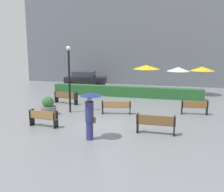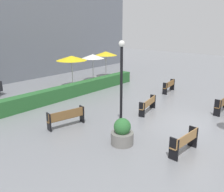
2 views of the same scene
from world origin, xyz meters
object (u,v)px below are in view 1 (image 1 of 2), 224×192
at_px(bench_near_left, 43,117).
at_px(pedestrian_with_umbrella, 90,109).
at_px(bench_far_right, 194,106).
at_px(patio_umbrella_yellow_far, 202,69).
at_px(patio_umbrella_white, 178,69).
at_px(parked_car, 85,79).
at_px(bench_far_left, 66,97).
at_px(bench_mid_center, 116,106).
at_px(bench_near_right, 156,123).
at_px(planter_pot, 48,107).
at_px(patio_umbrella_yellow, 146,67).
at_px(lamp_post, 69,73).

xyz_separation_m(bench_near_left, pedestrian_with_umbrella, (3.04, -1.17, 0.91)).
distance_m(bench_near_left, bench_far_right, 9.03).
bearing_deg(patio_umbrella_yellow_far, patio_umbrella_white, -172.85).
height_order(bench_near_left, patio_umbrella_white, patio_umbrella_white).
height_order(bench_far_right, parked_car, parked_car).
bearing_deg(bench_far_left, pedestrian_with_umbrella, -57.13).
relative_size(bench_far_right, patio_umbrella_yellow_far, 0.67).
distance_m(bench_far_right, bench_mid_center, 4.81).
relative_size(bench_near_right, bench_near_left, 1.17).
distance_m(planter_pot, patio_umbrella_yellow, 10.03).
bearing_deg(bench_far_right, bench_mid_center, -166.26).
height_order(bench_near_right, patio_umbrella_white, patio_umbrella_white).
xyz_separation_m(patio_umbrella_yellow, patio_umbrella_white, (2.66, 0.40, -0.16)).
relative_size(bench_near_right, patio_umbrella_yellow_far, 0.76).
distance_m(pedestrian_with_umbrella, lamp_post, 5.39).
distance_m(bench_far_left, patio_umbrella_white, 9.86).
relative_size(pedestrian_with_umbrella, parked_car, 0.49).
distance_m(patio_umbrella_yellow, parked_car, 7.42).
bearing_deg(bench_near_left, patio_umbrella_white, 60.10).
distance_m(bench_far_right, planter_pot, 8.98).
distance_m(bench_near_right, planter_pot, 7.03).
xyz_separation_m(patio_umbrella_yellow, parked_car, (-6.70, 2.79, -1.55)).
bearing_deg(patio_umbrella_yellow, pedestrian_with_umbrella, -93.84).
bearing_deg(planter_pot, bench_far_right, 15.42).
relative_size(bench_near_right, planter_pot, 1.64).
distance_m(bench_far_left, lamp_post, 3.35).
bearing_deg(pedestrian_with_umbrella, lamp_post, 123.89).
height_order(bench_far_right, planter_pot, planter_pot).
bearing_deg(patio_umbrella_yellow_far, bench_near_right, -103.33).
height_order(bench_far_right, patio_umbrella_white, patio_umbrella_white).
height_order(bench_mid_center, parked_car, parked_car).
bearing_deg(pedestrian_with_umbrella, bench_near_right, 28.53).
xyz_separation_m(planter_pot, patio_umbrella_white, (7.46, 9.01, 1.72)).
distance_m(bench_near_left, patio_umbrella_white, 13.17).
distance_m(bench_far_right, patio_umbrella_white, 6.94).
bearing_deg(patio_umbrella_yellow_far, bench_mid_center, -124.10).
bearing_deg(bench_near_right, patio_umbrella_yellow_far, 76.67).
distance_m(bench_far_right, parked_car, 13.88).
relative_size(lamp_post, patio_umbrella_white, 1.74).
height_order(bench_far_left, bench_near_left, bench_far_left).
bearing_deg(parked_car, patio_umbrella_yellow_far, -10.77).
xyz_separation_m(bench_near_left, bench_far_right, (7.71, 4.70, -0.00)).
xyz_separation_m(bench_far_right, lamp_post, (-7.61, -1.50, 2.03)).
bearing_deg(lamp_post, bench_near_right, -26.79).
bearing_deg(pedestrian_with_umbrella, planter_pot, 138.88).
relative_size(bench_near_right, parked_car, 0.42).
bearing_deg(patio_umbrella_yellow, patio_umbrella_yellow_far, 7.93).
xyz_separation_m(bench_mid_center, patio_umbrella_yellow_far, (5.42, 8.00, 1.78)).
bearing_deg(bench_near_left, patio_umbrella_yellow_far, 53.83).
bearing_deg(patio_umbrella_yellow_far, bench_far_left, -148.05).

